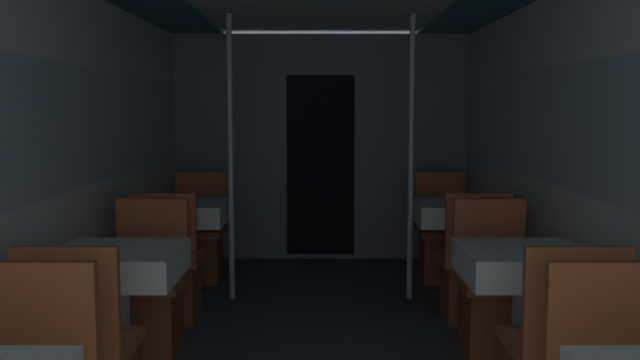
{
  "coord_description": "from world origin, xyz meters",
  "views": [
    {
      "loc": [
        -0.01,
        -1.08,
        1.44
      ],
      "look_at": [
        0.0,
        2.9,
        1.04
      ],
      "focal_mm": 40.0,
      "sensor_mm": 36.0,
      "label": 1
    }
  ],
  "objects_px": {
    "dining_table_left_1": "(117,272)",
    "chair_right_far_1": "(493,306)",
    "chair_right_far_2": "(442,247)",
    "support_pole_right_2": "(410,159)",
    "chair_right_near_2": "(471,280)",
    "support_pole_left_2": "(229,159)",
    "dining_table_right_2": "(456,218)",
    "dining_table_left_2": "(184,218)",
    "chair_left_far_2": "(197,247)",
    "chair_left_near_2": "(169,280)",
    "chair_left_far_1": "(146,306)",
    "dining_table_right_1": "(523,272)"
  },
  "relations": [
    {
      "from": "dining_table_left_1",
      "to": "chair_right_far_1",
      "type": "height_order",
      "value": "chair_right_far_1"
    },
    {
      "from": "chair_right_far_2",
      "to": "support_pole_right_2",
      "type": "bearing_deg",
      "value": 58.36
    },
    {
      "from": "chair_right_near_2",
      "to": "support_pole_left_2",
      "type": "bearing_deg",
      "value": 161.43
    },
    {
      "from": "dining_table_right_2",
      "to": "dining_table_left_2",
      "type": "bearing_deg",
      "value": 180.0
    },
    {
      "from": "chair_right_near_2",
      "to": "chair_left_far_2",
      "type": "bearing_deg",
      "value": 150.9
    },
    {
      "from": "chair_left_near_2",
      "to": "chair_left_far_2",
      "type": "bearing_deg",
      "value": 90.0
    },
    {
      "from": "chair_right_far_1",
      "to": "support_pole_right_2",
      "type": "bearing_deg",
      "value": -73.71
    },
    {
      "from": "dining_table_left_1",
      "to": "chair_left_far_1",
      "type": "distance_m",
      "value": 0.66
    },
    {
      "from": "chair_left_far_1",
      "to": "dining_table_right_1",
      "type": "height_order",
      "value": "chair_left_far_1"
    },
    {
      "from": "support_pole_left_2",
      "to": "chair_right_far_2",
      "type": "height_order",
      "value": "support_pole_left_2"
    },
    {
      "from": "support_pole_left_2",
      "to": "chair_left_far_1",
      "type": "bearing_deg",
      "value": -106.29
    },
    {
      "from": "chair_left_near_2",
      "to": "support_pole_right_2",
      "type": "bearing_deg",
      "value": 18.57
    },
    {
      "from": "chair_left_far_2",
      "to": "chair_left_near_2",
      "type": "bearing_deg",
      "value": 90.0
    },
    {
      "from": "chair_left_far_1",
      "to": "support_pole_left_2",
      "type": "distance_m",
      "value": 1.48
    },
    {
      "from": "dining_table_right_1",
      "to": "chair_right_far_2",
      "type": "relative_size",
      "value": 0.82
    },
    {
      "from": "chair_left_near_2",
      "to": "chair_right_near_2",
      "type": "distance_m",
      "value": 2.05
    },
    {
      "from": "dining_table_left_1",
      "to": "dining_table_left_2",
      "type": "relative_size",
      "value": 1.0
    },
    {
      "from": "chair_left_far_1",
      "to": "dining_table_right_1",
      "type": "distance_m",
      "value": 2.15
    },
    {
      "from": "dining_table_left_2",
      "to": "chair_right_far_2",
      "type": "relative_size",
      "value": 0.82
    },
    {
      "from": "support_pole_left_2",
      "to": "dining_table_right_2",
      "type": "relative_size",
      "value": 2.89
    },
    {
      "from": "chair_left_far_1",
      "to": "support_pole_right_2",
      "type": "relative_size",
      "value": 0.42
    },
    {
      "from": "chair_right_far_1",
      "to": "chair_right_near_2",
      "type": "bearing_deg",
      "value": -90.0
    },
    {
      "from": "dining_table_right_1",
      "to": "chair_right_near_2",
      "type": "distance_m",
      "value": 1.25
    },
    {
      "from": "dining_table_right_1",
      "to": "chair_left_far_2",
      "type": "bearing_deg",
      "value": 131.17
    },
    {
      "from": "support_pole_left_2",
      "to": "dining_table_right_2",
      "type": "height_order",
      "value": "support_pole_left_2"
    },
    {
      "from": "chair_left_far_1",
      "to": "chair_left_far_2",
      "type": "distance_m",
      "value": 1.77
    },
    {
      "from": "support_pole_left_2",
      "to": "chair_right_far_2",
      "type": "relative_size",
      "value": 2.38
    },
    {
      "from": "dining_table_right_2",
      "to": "support_pole_left_2",
      "type": "bearing_deg",
      "value": 180.0
    },
    {
      "from": "chair_left_far_1",
      "to": "chair_left_far_2",
      "type": "relative_size",
      "value": 1.0
    },
    {
      "from": "dining_table_left_1",
      "to": "dining_table_right_2",
      "type": "distance_m",
      "value": 2.71
    },
    {
      "from": "dining_table_left_2",
      "to": "chair_left_far_2",
      "type": "distance_m",
      "value": 0.66
    },
    {
      "from": "chair_right_far_2",
      "to": "dining_table_left_2",
      "type": "bearing_deg",
      "value": 15.55
    },
    {
      "from": "support_pole_left_2",
      "to": "chair_right_far_1",
      "type": "height_order",
      "value": "support_pole_left_2"
    },
    {
      "from": "chair_left_far_2",
      "to": "chair_right_far_2",
      "type": "xyz_separation_m",
      "value": [
        2.05,
        0.0,
        0.0
      ]
    },
    {
      "from": "dining_table_right_2",
      "to": "support_pole_right_2",
      "type": "bearing_deg",
      "value": 180.0
    },
    {
      "from": "dining_table_left_1",
      "to": "dining_table_left_2",
      "type": "bearing_deg",
      "value": 90.0
    },
    {
      "from": "dining_table_right_1",
      "to": "support_pole_right_2",
      "type": "xyz_separation_m",
      "value": [
        -0.35,
        1.77,
        0.45
      ]
    },
    {
      "from": "chair_left_far_2",
      "to": "dining_table_right_1",
      "type": "bearing_deg",
      "value": 131.17
    },
    {
      "from": "chair_left_far_2",
      "to": "chair_right_far_2",
      "type": "relative_size",
      "value": 1.0
    },
    {
      "from": "chair_left_near_2",
      "to": "dining_table_right_2",
      "type": "distance_m",
      "value": 2.15
    },
    {
      "from": "chair_left_near_2",
      "to": "chair_left_far_2",
      "type": "relative_size",
      "value": 1.0
    },
    {
      "from": "dining_table_right_2",
      "to": "dining_table_right_1",
      "type": "bearing_deg",
      "value": -90.0
    },
    {
      "from": "chair_right_far_1",
      "to": "support_pole_left_2",
      "type": "bearing_deg",
      "value": -35.3
    },
    {
      "from": "chair_left_far_2",
      "to": "dining_table_right_2",
      "type": "bearing_deg",
      "value": 164.45
    },
    {
      "from": "dining_table_left_2",
      "to": "dining_table_right_1",
      "type": "relative_size",
      "value": 1.0
    },
    {
      "from": "chair_left_far_1",
      "to": "support_pole_right_2",
      "type": "xyz_separation_m",
      "value": [
        1.7,
        1.2,
        0.79
      ]
    },
    {
      "from": "dining_table_right_2",
      "to": "chair_right_far_1",
      "type": "bearing_deg",
      "value": -90.0
    },
    {
      "from": "support_pole_left_2",
      "to": "chair_right_near_2",
      "type": "height_order",
      "value": "support_pole_left_2"
    },
    {
      "from": "dining_table_left_1",
      "to": "chair_right_far_1",
      "type": "bearing_deg",
      "value": 15.55
    },
    {
      "from": "dining_table_left_1",
      "to": "support_pole_left_2",
      "type": "distance_m",
      "value": 1.86
    }
  ]
}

